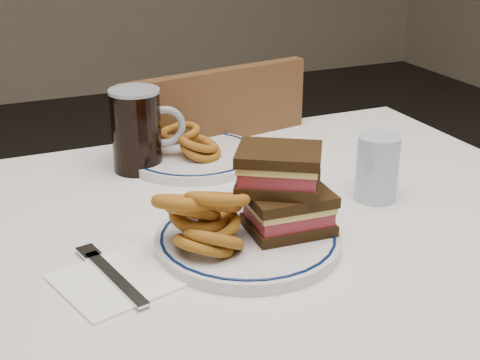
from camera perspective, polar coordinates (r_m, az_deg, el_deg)
name	(u,v)px	position (r m, az deg, el deg)	size (l,w,h in m)	color
dining_table	(200,294)	(1.04, -3.42, -9.67)	(1.27, 0.87, 0.75)	silver
chair_far	(193,234)	(1.56, -4.06, -4.61)	(0.48, 0.48, 0.90)	#4D3018
main_plate	(248,240)	(0.95, 0.69, -5.12)	(0.26, 0.26, 0.02)	silver
reuben_sandwich	(284,190)	(0.94, 3.75, -0.85)	(0.15, 0.14, 0.12)	black
onion_rings_main	(204,216)	(0.90, -3.07, -3.10)	(0.14, 0.13, 0.12)	brown
ketchup_ramekin	(190,208)	(0.99, -4.32, -2.36)	(0.05, 0.05, 0.03)	silver
beer_mug	(138,129)	(1.20, -8.69, 4.30)	(0.13, 0.09, 0.15)	black
water_glass	(377,168)	(1.10, 11.63, 1.01)	(0.07, 0.07, 0.11)	#A6C1D7
far_plate	(194,156)	(1.25, -3.96, 2.10)	(0.25, 0.25, 0.02)	silver
onion_rings_far	(194,143)	(1.23, -3.91, 3.17)	(0.11, 0.13, 0.07)	brown
napkin_fork	(115,279)	(0.88, -10.65, -8.32)	(0.17, 0.19, 0.01)	white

